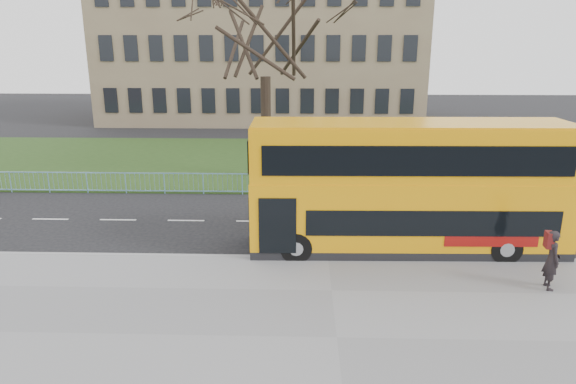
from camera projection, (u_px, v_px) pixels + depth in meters
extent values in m
plane|color=black|center=(326.00, 244.00, 19.77)|extent=(120.00, 120.00, 0.00)
cube|color=slate|center=(337.00, 339.00, 13.28)|extent=(80.00, 10.50, 0.12)
cube|color=gray|center=(328.00, 258.00, 18.27)|extent=(80.00, 0.20, 0.14)
cube|color=#203814|center=(317.00, 161.00, 33.49)|extent=(80.00, 15.40, 0.08)
cube|color=#7C674E|center=(263.00, 48.00, 51.55)|extent=(30.00, 15.00, 14.00)
cube|color=#F19D0A|center=(406.00, 213.00, 18.81)|extent=(11.33, 2.88, 2.10)
cube|color=#F19D0A|center=(408.00, 181.00, 18.47)|extent=(11.33, 2.88, 0.36)
cube|color=#F19D0A|center=(410.00, 150.00, 18.15)|extent=(11.27, 2.83, 1.88)
cube|color=black|center=(433.00, 224.00, 17.48)|extent=(8.70, 0.19, 0.91)
cube|color=black|center=(419.00, 161.00, 16.90)|extent=(10.38, 0.22, 1.02)
cylinder|color=black|center=(296.00, 248.00, 17.94)|extent=(1.12, 0.32, 1.12)
cylinder|color=black|center=(506.00, 249.00, 17.85)|extent=(1.12, 0.32, 1.12)
imported|color=black|center=(552.00, 260.00, 15.68)|extent=(0.51, 0.73, 1.89)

